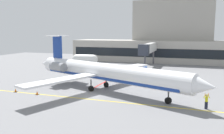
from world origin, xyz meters
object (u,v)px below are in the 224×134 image
(baggage_tug, at_px, (143,71))
(pushback_tractor, at_px, (57,66))
(belt_loader, at_px, (88,67))
(fuel_tank, at_px, (85,59))
(marshaller, at_px, (206,101))
(regional_jet, at_px, (103,72))

(baggage_tug, distance_m, pushback_tractor, 23.04)
(pushback_tractor, xyz_separation_m, belt_loader, (8.99, -0.56, 0.04))
(fuel_tank, distance_m, marshaller, 45.57)
(regional_jet, bearing_deg, baggage_tug, 76.89)
(baggage_tug, bearing_deg, marshaller, -58.77)
(regional_jet, relative_size, marshaller, 16.81)
(belt_loader, bearing_deg, marshaller, -39.55)
(regional_jet, relative_size, fuel_tank, 4.38)
(pushback_tractor, xyz_separation_m, fuel_tank, (3.08, 10.45, 0.72))
(regional_jet, relative_size, belt_loader, 9.41)
(fuel_tank, bearing_deg, belt_loader, -61.76)
(pushback_tractor, relative_size, belt_loader, 0.96)
(belt_loader, xyz_separation_m, marshaller, (26.03, -21.49, 0.08))
(fuel_tank, bearing_deg, pushback_tractor, -106.40)
(pushback_tractor, height_order, belt_loader, belt_loader)
(regional_jet, height_order, fuel_tank, regional_jet)
(regional_jet, height_order, belt_loader, regional_jet)
(pushback_tractor, bearing_deg, belt_loader, -3.55)
(belt_loader, distance_m, fuel_tank, 12.52)
(belt_loader, bearing_deg, baggage_tug, -6.45)
(regional_jet, height_order, baggage_tug, regional_jet)
(belt_loader, relative_size, marshaller, 1.79)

